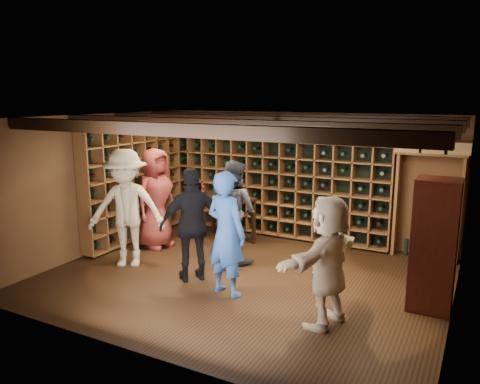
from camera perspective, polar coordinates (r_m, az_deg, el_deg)
The scene contains 13 objects.
ground at distance 7.50m, azimuth 0.39°, elevation -10.39°, with size 6.00×6.00×0.00m, color black.
room_shell at distance 7.01m, azimuth 0.61°, elevation 8.42°, with size 6.00×6.00×6.00m.
wine_rack_back at distance 9.43m, azimuth 4.10°, elevation 1.46°, with size 4.65×0.30×2.20m.
wine_rack_left at distance 9.39m, azimuth -12.73°, elevation 1.15°, with size 0.30×2.65×2.20m.
crate_shelf at distance 8.62m, azimuth 22.27°, elevation 2.46°, with size 1.20×0.32×2.07m.
display_cabinet at distance 6.68m, azimuth 22.51°, elevation -6.31°, with size 0.55×0.50×1.75m.
man_blue_shirt at distance 6.63m, azimuth -1.69°, elevation -5.11°, with size 0.66×0.43×1.81m, color navy.
man_grey_suit at distance 8.03m, azimuth -0.70°, elevation -2.30°, with size 0.85×0.67×1.76m, color black.
guest_red_floral at distance 8.85m, azimuth -10.22°, elevation -0.76°, with size 0.92×0.60×1.88m, color maroon.
guest_woman_black at distance 7.20m, azimuth -5.74°, elevation -4.00°, with size 1.03×0.43×1.76m, color black.
guest_khaki at distance 7.98m, azimuth -13.68°, elevation -1.95°, with size 1.27×0.73×1.97m, color gray.
guest_beige at distance 5.88m, azimuth 10.65°, elevation -8.28°, with size 1.54×0.49×1.66m, color tan.
tasting_table at distance 9.10m, azimuth -2.01°, elevation -1.18°, with size 1.31×0.87×1.18m.
Camera 1 is at (3.20, -6.17, 2.82)m, focal length 35.00 mm.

